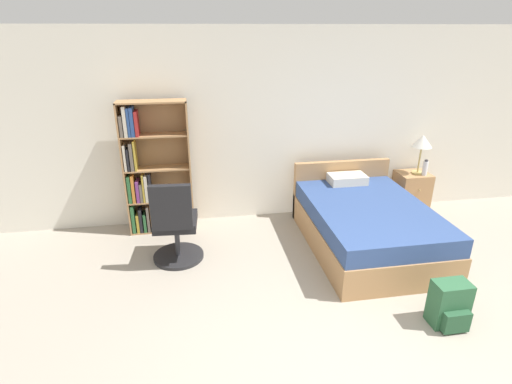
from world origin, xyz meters
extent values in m
cube|color=silver|center=(0.00, 3.23, 1.30)|extent=(9.00, 0.06, 2.60)
cube|color=#AD7F51|center=(-2.26, 2.97, 0.87)|extent=(0.02, 0.26, 1.74)
cube|color=#AD7F51|center=(-1.43, 2.97, 0.87)|extent=(0.02, 0.26, 1.74)
cube|color=#936C45|center=(-1.85, 3.10, 0.87)|extent=(0.85, 0.01, 1.74)
cube|color=#AD7F51|center=(-1.85, 2.97, 0.01)|extent=(0.81, 0.25, 0.02)
cube|color=#2D6638|center=(-2.22, 2.93, 0.21)|extent=(0.04, 0.16, 0.38)
cube|color=gold|center=(-2.16, 2.93, 0.15)|extent=(0.03, 0.16, 0.25)
cube|color=black|center=(-2.12, 2.93, 0.18)|extent=(0.04, 0.17, 0.33)
cube|color=#2D6638|center=(-2.07, 2.94, 0.15)|extent=(0.03, 0.19, 0.25)
cube|color=#665B51|center=(-2.02, 2.95, 0.20)|extent=(0.03, 0.21, 0.35)
cube|color=orange|center=(-1.98, 2.95, 0.21)|extent=(0.04, 0.21, 0.38)
cube|color=#7A387F|center=(-1.93, 2.92, 0.17)|extent=(0.04, 0.15, 0.30)
cube|color=#665B51|center=(-1.87, 2.92, 0.16)|extent=(0.04, 0.15, 0.27)
cube|color=#AD7F51|center=(-1.85, 2.97, 0.45)|extent=(0.81, 0.25, 0.02)
cube|color=#2D6638|center=(-2.22, 2.93, 0.64)|extent=(0.04, 0.16, 0.36)
cube|color=orange|center=(-2.17, 2.92, 0.64)|extent=(0.04, 0.15, 0.37)
cube|color=#7A387F|center=(-2.12, 2.94, 0.60)|extent=(0.04, 0.20, 0.29)
cube|color=#665B51|center=(-2.08, 2.93, 0.58)|extent=(0.03, 0.16, 0.25)
cube|color=gold|center=(-2.04, 2.94, 0.64)|extent=(0.02, 0.19, 0.37)
cube|color=beige|center=(-2.01, 2.92, 0.63)|extent=(0.04, 0.16, 0.36)
cube|color=black|center=(-1.96, 2.92, 0.65)|extent=(0.03, 0.15, 0.38)
cube|color=#AD7F51|center=(-1.85, 2.97, 0.88)|extent=(0.81, 0.25, 0.02)
cube|color=beige|center=(-2.22, 2.92, 1.06)|extent=(0.03, 0.15, 0.33)
cube|color=black|center=(-2.19, 2.93, 1.03)|extent=(0.03, 0.17, 0.28)
cube|color=#665B51|center=(-2.14, 2.93, 1.07)|extent=(0.04, 0.17, 0.35)
cube|color=gold|center=(-2.10, 2.94, 1.08)|extent=(0.02, 0.19, 0.38)
cube|color=#AD7F51|center=(-1.85, 2.97, 1.32)|extent=(0.81, 0.25, 0.02)
cube|color=#665B51|center=(-2.22, 2.92, 1.46)|extent=(0.04, 0.15, 0.26)
cube|color=beige|center=(-2.17, 2.92, 1.51)|extent=(0.04, 0.16, 0.37)
cube|color=navy|center=(-2.13, 2.93, 1.50)|extent=(0.03, 0.17, 0.35)
cube|color=navy|center=(-2.09, 2.95, 1.50)|extent=(0.04, 0.21, 0.35)
cube|color=maroon|center=(-2.04, 2.95, 1.48)|extent=(0.04, 0.20, 0.31)
cube|color=#AD7F51|center=(-1.85, 2.97, 1.73)|extent=(0.85, 0.26, 0.02)
cube|color=#AD7F51|center=(0.68, 2.05, 0.18)|extent=(1.37, 2.00, 0.36)
cube|color=#334C84|center=(0.68, 2.05, 0.47)|extent=(1.35, 1.96, 0.22)
cube|color=#AD7F51|center=(0.68, 3.01, 0.42)|extent=(1.37, 0.08, 0.83)
cube|color=silver|center=(0.68, 2.80, 0.64)|extent=(0.50, 0.30, 0.12)
cylinder|color=#232326|center=(-1.63, 2.19, 0.02)|extent=(0.60, 0.60, 0.04)
cylinder|color=#333338|center=(-1.63, 2.19, 0.24)|extent=(0.06, 0.06, 0.39)
cube|color=black|center=(-1.63, 2.19, 0.48)|extent=(0.51, 0.51, 0.10)
cube|color=black|center=(-1.65, 1.91, 0.79)|extent=(0.44, 0.11, 0.51)
cube|color=#AD7F51|center=(1.76, 2.95, 0.30)|extent=(0.45, 0.39, 0.61)
sphere|color=tan|center=(1.76, 2.74, 0.43)|extent=(0.02, 0.02, 0.02)
cylinder|color=tan|center=(1.80, 2.93, 0.62)|extent=(0.16, 0.16, 0.02)
cylinder|color=tan|center=(1.80, 2.93, 0.82)|extent=(0.02, 0.02, 0.38)
cone|color=silver|center=(1.80, 2.93, 1.09)|extent=(0.28, 0.28, 0.17)
cylinder|color=silver|center=(1.85, 2.85, 0.71)|extent=(0.07, 0.07, 0.21)
cylinder|color=#2D2D33|center=(1.85, 2.85, 0.83)|extent=(0.05, 0.05, 0.02)
cube|color=#2D603D|center=(0.85, 0.62, 0.22)|extent=(0.33, 0.21, 0.44)
cube|color=#275234|center=(0.85, 0.48, 0.12)|extent=(0.25, 0.07, 0.20)
camera|label=1|loc=(-1.40, -2.04, 2.56)|focal=28.00mm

